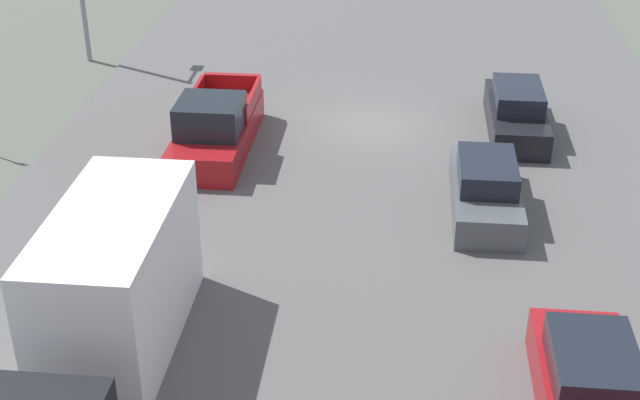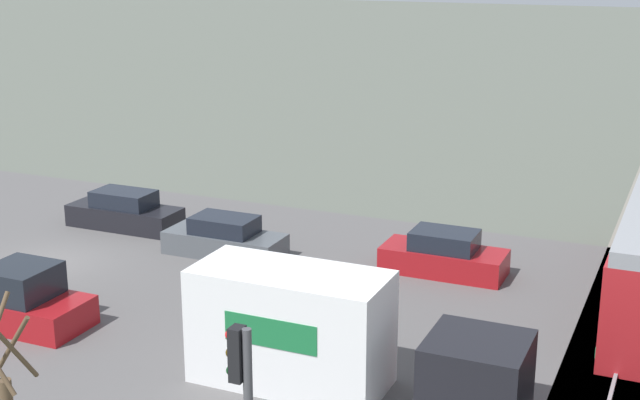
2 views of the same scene
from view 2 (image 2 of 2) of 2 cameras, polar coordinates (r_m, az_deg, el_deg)
The scene contains 7 objects.
ground_plane at distance 34.15m, azimuth -16.96°, elevation -3.98°, with size 320.00×320.00×0.00m, color #565B51.
road_surface at distance 34.14m, azimuth -16.97°, elevation -3.92°, with size 20.16×48.70×0.08m.
box_truck at distance 23.12m, azimuth 0.83°, elevation -8.89°, with size 2.37×8.73×3.12m.
pickup_truck at distance 29.12m, azimuth -19.45°, elevation -6.01°, with size 2.07×5.63×1.90m.
sedan_car_0 at distance 37.38m, azimuth -12.39°, elevation -0.78°, with size 1.74×4.74×1.55m.
sedan_car_1 at distance 31.76m, azimuth 7.93°, elevation -3.55°, with size 1.84×4.34×1.54m.
sedan_car_2 at distance 33.46m, azimuth -6.11°, elevation -2.51°, with size 1.77×4.54×1.50m.
Camera 2 is at (24.08, 21.46, 11.22)m, focal length 50.00 mm.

